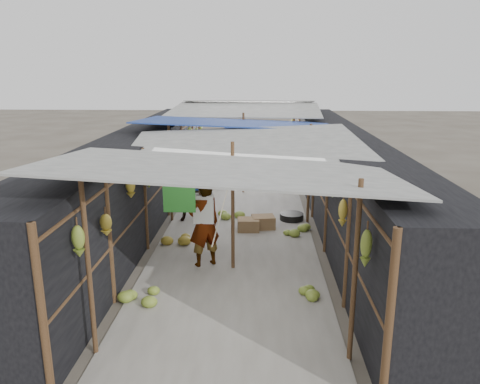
# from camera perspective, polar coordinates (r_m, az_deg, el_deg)

# --- Properties ---
(ground) EXTENTS (80.00, 80.00, 0.00)m
(ground) POSITION_cam_1_polar(r_m,az_deg,el_deg) (7.03, -2.31, -19.33)
(ground) COLOR #6B6356
(ground) RESTS_ON ground
(aisle_slab) EXTENTS (3.60, 16.00, 0.02)m
(aisle_slab) POSITION_cam_1_polar(r_m,az_deg,el_deg) (12.92, 0.01, -2.89)
(aisle_slab) COLOR #9E998E
(aisle_slab) RESTS_ON ground
(stall_left) EXTENTS (1.40, 15.00, 2.30)m
(stall_left) POSITION_cam_1_polar(r_m,az_deg,el_deg) (13.01, -11.96, 2.11)
(stall_left) COLOR black
(stall_left) RESTS_ON ground
(stall_right) EXTENTS (1.40, 15.00, 2.30)m
(stall_right) POSITION_cam_1_polar(r_m,az_deg,el_deg) (12.80, 12.19, 1.88)
(stall_right) COLOR black
(stall_right) RESTS_ON ground
(crate_near) EXTENTS (0.62, 0.53, 0.34)m
(crate_near) POSITION_cam_1_polar(r_m,az_deg,el_deg) (11.88, 2.85, -3.72)
(crate_near) COLOR olive
(crate_near) RESTS_ON ground
(crate_mid) EXTENTS (0.56, 0.46, 0.32)m
(crate_mid) POSITION_cam_1_polar(r_m,az_deg,el_deg) (11.69, 1.01, -4.05)
(crate_mid) COLOR olive
(crate_mid) RESTS_ON ground
(crate_back) EXTENTS (0.45, 0.39, 0.27)m
(crate_back) POSITION_cam_1_polar(r_m,az_deg,el_deg) (16.12, -2.33, 1.15)
(crate_back) COLOR olive
(crate_back) RESTS_ON ground
(black_basin) EXTENTS (0.64, 0.64, 0.19)m
(black_basin) POSITION_cam_1_polar(r_m,az_deg,el_deg) (12.61, 6.31, -3.04)
(black_basin) COLOR black
(black_basin) RESTS_ON ground
(vendor_elderly) EXTENTS (0.79, 0.70, 1.81)m
(vendor_elderly) POSITION_cam_1_polar(r_m,az_deg,el_deg) (9.49, -4.41, -3.89)
(vendor_elderly) COLOR white
(vendor_elderly) RESTS_ON ground
(shopper_blue) EXTENTS (0.96, 0.86, 1.64)m
(shopper_blue) POSITION_cam_1_polar(r_m,az_deg,el_deg) (12.40, -5.61, 0.18)
(shopper_blue) COLOR navy
(shopper_blue) RESTS_ON ground
(vendor_seated) EXTENTS (0.53, 0.62, 0.83)m
(vendor_seated) POSITION_cam_1_polar(r_m,az_deg,el_deg) (16.90, 4.40, 2.74)
(vendor_seated) COLOR #554E4A
(vendor_seated) RESTS_ON ground
(market_canopy) EXTENTS (5.62, 15.20, 2.77)m
(market_canopy) POSITION_cam_1_polar(r_m,az_deg,el_deg) (12.74, 0.20, 7.89)
(market_canopy) COLOR brown
(market_canopy) RESTS_ON ground
(hanging_bananas) EXTENTS (3.95, 13.91, 0.81)m
(hanging_bananas) POSITION_cam_1_polar(r_m,az_deg,el_deg) (12.80, -0.64, 4.40)
(hanging_bananas) COLOR olive
(hanging_bananas) RESTS_ON ground
(floor_bananas) EXTENTS (3.71, 9.52, 0.34)m
(floor_bananas) POSITION_cam_1_polar(r_m,az_deg,el_deg) (12.02, -2.00, -3.57)
(floor_bananas) COLOR olive
(floor_bananas) RESTS_ON ground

